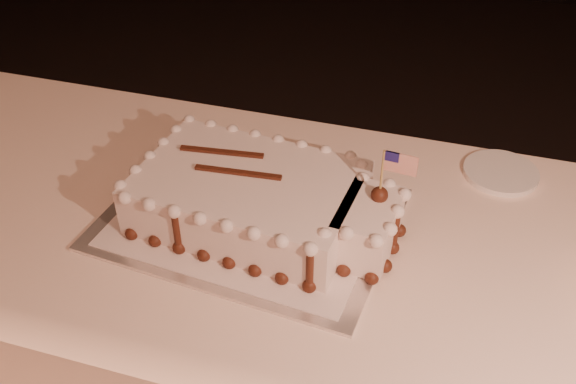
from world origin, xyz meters
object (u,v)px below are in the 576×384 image
(banquet_table, at_px, (311,355))
(cake_board, at_px, (250,219))
(side_plate, at_px, (501,173))
(sheet_cake, at_px, (263,200))

(banquet_table, distance_m, cake_board, 0.40)
(banquet_table, distance_m, side_plate, 0.59)
(cake_board, height_order, sheet_cake, sheet_cake)
(sheet_cake, height_order, side_plate, sheet_cake)
(cake_board, bearing_deg, side_plate, 37.71)
(banquet_table, bearing_deg, side_plate, 41.95)
(cake_board, bearing_deg, sheet_cake, 0.25)
(sheet_cake, distance_m, side_plate, 0.54)
(banquet_table, bearing_deg, cake_board, 178.84)
(side_plate, bearing_deg, sheet_cake, -145.70)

